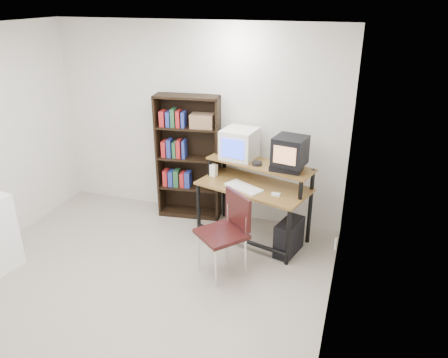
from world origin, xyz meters
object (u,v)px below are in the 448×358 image
(computer_desk, at_px, (255,187))
(crt_tv, at_px, (290,151))
(crt_monitor, at_px, (239,144))
(school_chair, at_px, (228,226))
(bookshelf, at_px, (189,156))
(pc_tower, at_px, (289,237))

(computer_desk, xyz_separation_m, crt_tv, (0.41, 0.00, 0.52))
(crt_monitor, bearing_deg, school_chair, -72.73)
(crt_tv, height_order, bookshelf, bookshelf)
(pc_tower, bearing_deg, crt_tv, 126.51)
(school_chair, relative_size, bookshelf, 0.55)
(crt_tv, relative_size, bookshelf, 0.24)
(school_chair, bearing_deg, bookshelf, 168.31)
(crt_monitor, bearing_deg, bookshelf, 177.30)
(computer_desk, height_order, crt_monitor, crt_monitor)
(pc_tower, relative_size, bookshelf, 0.26)
(crt_tv, xyz_separation_m, bookshelf, (-1.42, 0.35, -0.34))
(bookshelf, bearing_deg, school_chair, -59.09)
(computer_desk, relative_size, bookshelf, 0.87)
(crt_tv, xyz_separation_m, school_chair, (-0.49, -0.81, -0.64))
(computer_desk, bearing_deg, pc_tower, -8.43)
(computer_desk, xyz_separation_m, pc_tower, (0.49, -0.22, -0.49))
(crt_tv, relative_size, pc_tower, 0.91)
(pc_tower, xyz_separation_m, school_chair, (-0.58, -0.59, 0.37))
(computer_desk, distance_m, crt_tv, 0.66)
(crt_tv, distance_m, school_chair, 1.15)
(crt_monitor, xyz_separation_m, school_chair, (0.18, -1.03, -0.58))
(school_chair, bearing_deg, crt_tv, 98.49)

